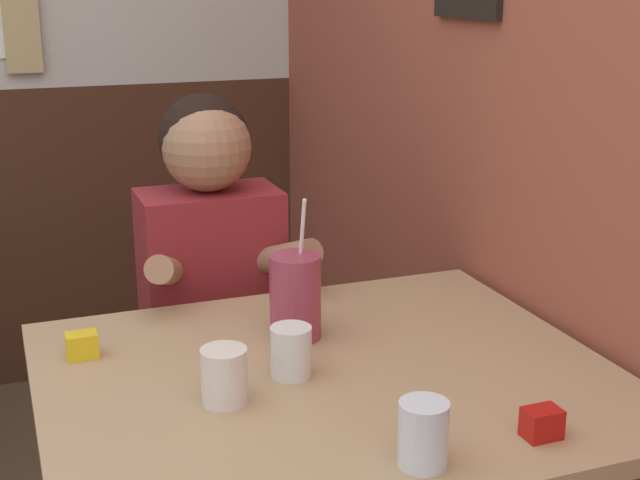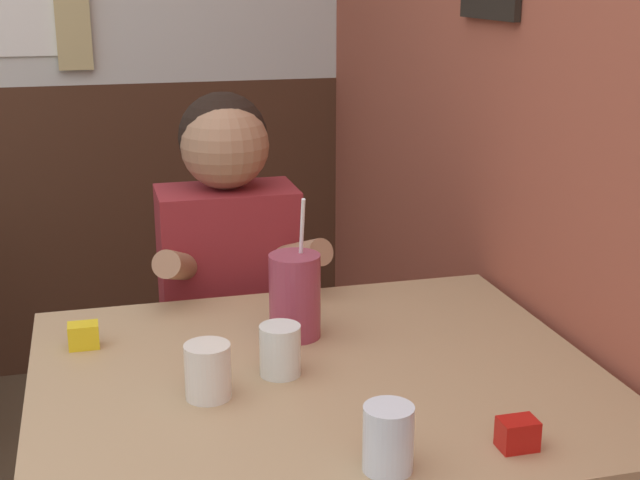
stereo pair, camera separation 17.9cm
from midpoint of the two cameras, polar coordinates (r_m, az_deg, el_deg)
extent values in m
cube|color=#9E4C38|center=(2.44, 11.16, 13.22)|extent=(0.06, 4.22, 2.70)
cube|color=#472819|center=(3.47, -17.21, 0.30)|extent=(5.42, 0.06, 1.10)
cube|color=tan|center=(1.69, 2.97, -9.13)|extent=(1.06, 0.91, 0.04)
cylinder|color=black|center=(2.18, -13.50, -14.78)|extent=(0.04, 0.04, 0.73)
cylinder|color=black|center=(2.38, 11.29, -11.76)|extent=(0.04, 0.04, 0.73)
cube|color=maroon|center=(2.46, -3.37, -13.88)|extent=(0.31, 0.20, 0.47)
cube|color=maroon|center=(2.25, -3.58, -3.06)|extent=(0.34, 0.20, 0.51)
sphere|color=black|center=(2.18, -3.89, 6.59)|extent=(0.22, 0.22, 0.22)
sphere|color=#9E7051|center=(2.16, -3.75, 6.05)|extent=(0.21, 0.21, 0.21)
cylinder|color=#9E7051|center=(2.06, -6.59, -1.70)|extent=(0.14, 0.27, 0.15)
cylinder|color=#9E7051|center=(2.12, 0.72, -1.13)|extent=(0.14, 0.27, 0.15)
cylinder|color=#99384C|center=(1.82, 1.20, -3.65)|extent=(0.11, 0.11, 0.18)
cylinder|color=white|center=(1.78, 1.72, 0.57)|extent=(0.01, 0.04, 0.14)
cylinder|color=silver|center=(1.37, 8.21, -12.54)|extent=(0.08, 0.08, 0.10)
cylinder|color=silver|center=(1.66, 0.53, -7.13)|extent=(0.08, 0.08, 0.10)
cylinder|color=silver|center=(1.58, -3.95, -8.44)|extent=(0.08, 0.08, 0.10)
cube|color=#B7140F|center=(1.48, 16.02, -11.93)|extent=(0.06, 0.04, 0.05)
cube|color=yellow|center=(1.83, -12.20, -6.05)|extent=(0.06, 0.04, 0.05)
camera|label=1|loc=(0.09, -87.14, 0.86)|focal=50.00mm
camera|label=2|loc=(0.09, 92.86, -0.86)|focal=50.00mm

